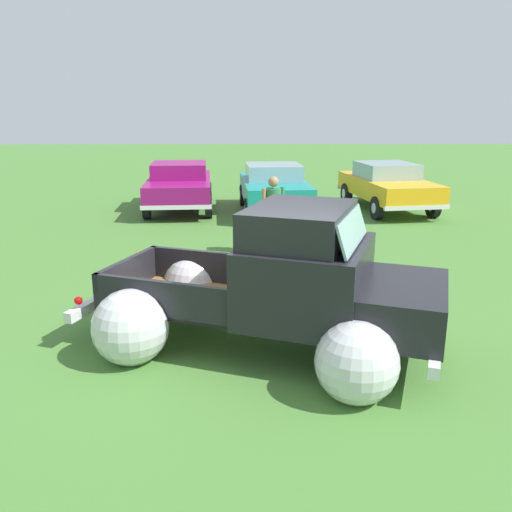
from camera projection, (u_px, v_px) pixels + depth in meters
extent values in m
plane|color=#477A33|center=(257.00, 345.00, 7.13)|extent=(80.00, 80.00, 0.00)
cylinder|color=black|center=(377.00, 309.00, 7.36)|extent=(0.79, 0.47, 0.76)
cylinder|color=silver|center=(377.00, 309.00, 7.36)|extent=(0.40, 0.34, 0.34)
cylinder|color=black|center=(357.00, 364.00, 5.77)|extent=(0.79, 0.47, 0.76)
cylinder|color=silver|center=(357.00, 364.00, 5.77)|extent=(0.40, 0.34, 0.34)
cylinder|color=black|center=(193.00, 287.00, 8.24)|extent=(0.79, 0.47, 0.76)
cylinder|color=silver|center=(193.00, 287.00, 8.24)|extent=(0.40, 0.34, 0.34)
cylinder|color=black|center=(133.00, 330.00, 6.66)|extent=(0.79, 0.47, 0.76)
cylinder|color=silver|center=(133.00, 330.00, 6.66)|extent=(0.40, 0.34, 0.34)
sphere|color=silver|center=(195.00, 283.00, 8.27)|extent=(1.23, 1.23, 0.96)
sphere|color=silver|center=(130.00, 327.00, 6.60)|extent=(1.23, 1.23, 0.96)
cube|color=olive|center=(192.00, 299.00, 7.28)|extent=(2.45, 2.15, 0.04)
cube|color=black|center=(213.00, 268.00, 7.89)|extent=(1.95, 0.77, 0.50)
cube|color=black|center=(165.00, 301.00, 6.56)|extent=(1.95, 0.77, 0.50)
cube|color=black|center=(260.00, 291.00, 6.91)|extent=(0.60, 1.48, 0.50)
cube|color=black|center=(128.00, 276.00, 7.53)|extent=(0.60, 1.48, 0.50)
cube|color=black|center=(306.00, 279.00, 6.65)|extent=(1.94, 2.09, 0.95)
cube|color=black|center=(300.00, 224.00, 6.50)|extent=(1.61, 1.84, 0.45)
cube|color=#8CADB7|center=(353.00, 230.00, 6.30)|extent=(0.64, 1.42, 0.38)
cube|color=black|center=(391.00, 304.00, 6.37)|extent=(1.73, 1.95, 0.55)
sphere|color=silver|center=(377.00, 306.00, 7.37)|extent=(1.18, 1.18, 0.92)
sphere|color=silver|center=(357.00, 362.00, 5.74)|extent=(1.18, 1.18, 0.92)
cube|color=silver|center=(112.00, 294.00, 7.72)|extent=(0.79, 1.90, 0.14)
cube|color=silver|center=(436.00, 336.00, 6.29)|extent=(0.79, 1.90, 0.14)
sphere|color=red|center=(142.00, 267.00, 8.37)|extent=(0.14, 0.14, 0.11)
sphere|color=red|center=(78.00, 301.00, 6.94)|extent=(0.14, 0.14, 0.11)
cylinder|color=black|center=(209.00, 206.00, 15.22)|extent=(0.25, 0.67, 0.66)
cylinder|color=silver|center=(209.00, 206.00, 15.22)|extent=(0.23, 0.31, 0.30)
cylinder|color=black|center=(147.00, 207.00, 15.08)|extent=(0.25, 0.67, 0.66)
cylinder|color=silver|center=(147.00, 207.00, 15.08)|extent=(0.23, 0.31, 0.30)
cylinder|color=black|center=(209.00, 192.00, 17.76)|extent=(0.25, 0.67, 0.66)
cylinder|color=silver|center=(209.00, 192.00, 17.76)|extent=(0.23, 0.31, 0.30)
cylinder|color=black|center=(156.00, 193.00, 17.62)|extent=(0.25, 0.67, 0.66)
cylinder|color=silver|center=(156.00, 193.00, 17.62)|extent=(0.23, 0.31, 0.30)
cube|color=#8C1466|center=(180.00, 187.00, 16.32)|extent=(2.18, 4.26, 0.55)
cube|color=#8C1466|center=(179.00, 170.00, 16.34)|extent=(1.76, 1.85, 0.45)
cube|color=silver|center=(183.00, 186.00, 18.33)|extent=(1.93, 0.24, 0.12)
cube|color=silver|center=(176.00, 207.00, 14.45)|extent=(1.93, 0.24, 0.12)
cylinder|color=black|center=(310.00, 209.00, 14.81)|extent=(0.24, 0.67, 0.66)
cylinder|color=silver|center=(310.00, 209.00, 14.81)|extent=(0.23, 0.31, 0.30)
cylinder|color=black|center=(248.00, 210.00, 14.68)|extent=(0.24, 0.67, 0.66)
cylinder|color=silver|center=(248.00, 210.00, 14.68)|extent=(0.23, 0.31, 0.30)
cylinder|color=black|center=(295.00, 194.00, 17.35)|extent=(0.24, 0.67, 0.66)
cylinder|color=silver|center=(295.00, 194.00, 17.35)|extent=(0.23, 0.31, 0.30)
cylinder|color=black|center=(243.00, 195.00, 17.22)|extent=(0.24, 0.67, 0.66)
cylinder|color=silver|center=(243.00, 195.00, 17.22)|extent=(0.23, 0.31, 0.30)
cube|color=teal|center=(274.00, 189.00, 15.91)|extent=(2.11, 4.24, 0.55)
cube|color=#8CADB7|center=(273.00, 172.00, 15.94)|extent=(1.70, 1.84, 0.45)
cube|color=silver|center=(267.00, 188.00, 17.92)|extent=(1.89, 0.23, 0.12)
cube|color=silver|center=(282.00, 210.00, 14.04)|extent=(1.89, 0.23, 0.12)
cylinder|color=black|center=(433.00, 206.00, 15.25)|extent=(0.30, 0.68, 0.66)
cylinder|color=silver|center=(433.00, 206.00, 15.25)|extent=(0.25, 0.33, 0.30)
cylinder|color=black|center=(377.00, 208.00, 14.99)|extent=(0.30, 0.68, 0.66)
cylinder|color=silver|center=(377.00, 208.00, 14.99)|extent=(0.25, 0.33, 0.30)
cylinder|color=black|center=(395.00, 192.00, 17.80)|extent=(0.30, 0.68, 0.66)
cylinder|color=silver|center=(395.00, 192.00, 17.80)|extent=(0.25, 0.33, 0.30)
cylinder|color=black|center=(347.00, 193.00, 17.54)|extent=(0.30, 0.68, 0.66)
cylinder|color=silver|center=(347.00, 193.00, 17.54)|extent=(0.25, 0.33, 0.30)
cube|color=#F2A819|center=(388.00, 187.00, 16.29)|extent=(2.41, 4.42, 0.55)
cube|color=#8CADB7|center=(387.00, 170.00, 16.32)|extent=(1.82, 1.98, 0.45)
cube|color=silver|center=(364.00, 186.00, 18.32)|extent=(1.87, 0.38, 0.12)
cube|color=silver|center=(417.00, 208.00, 14.40)|extent=(1.87, 0.38, 0.12)
cylinder|color=navy|center=(269.00, 236.00, 11.43)|extent=(0.20, 0.20, 0.81)
cylinder|color=navy|center=(276.00, 235.00, 11.50)|extent=(0.20, 0.20, 0.81)
cylinder|color=#2D724C|center=(273.00, 203.00, 11.27)|extent=(0.45, 0.45, 0.61)
cylinder|color=#A87A56|center=(264.00, 202.00, 11.17)|extent=(0.12, 0.12, 0.58)
cylinder|color=#2D724C|center=(282.00, 201.00, 11.35)|extent=(0.12, 0.12, 0.58)
sphere|color=#A87A56|center=(273.00, 182.00, 11.15)|extent=(0.29, 0.29, 0.22)
cube|color=black|center=(139.00, 282.00, 9.65)|extent=(0.36, 0.36, 0.03)
cone|color=orange|center=(138.00, 265.00, 9.56)|extent=(0.28, 0.28, 0.60)
cylinder|color=white|center=(137.00, 260.00, 9.54)|extent=(0.17, 0.17, 0.08)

